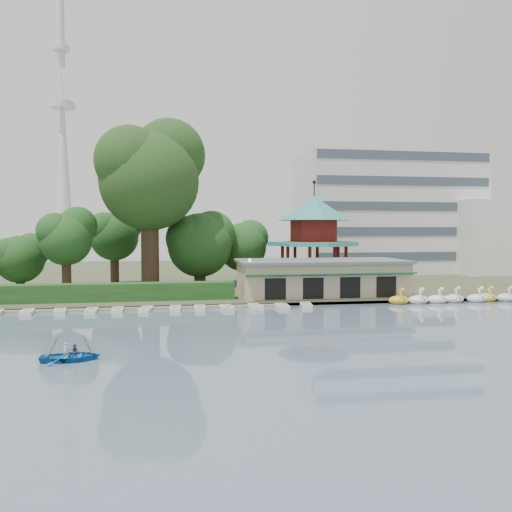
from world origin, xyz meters
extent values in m
plane|color=slate|center=(0.00, 0.00, 0.00)|extent=(220.00, 220.00, 0.00)
cube|color=#424930|center=(0.00, 52.00, 0.20)|extent=(220.00, 70.00, 0.40)
cube|color=gray|center=(0.00, 17.30, 0.15)|extent=(220.00, 0.60, 0.30)
cube|color=gray|center=(-12.00, 17.20, 0.12)|extent=(34.00, 1.60, 0.24)
cube|color=tan|center=(10.00, 22.00, 2.20)|extent=(18.00, 8.00, 3.60)
cube|color=#595B5E|center=(10.00, 22.00, 4.15)|extent=(18.60, 8.60, 0.30)
cube|color=#194C2D|center=(10.00, 17.70, 3.00)|extent=(18.00, 1.59, 0.45)
cylinder|color=tan|center=(12.00, 32.00, 1.00)|extent=(10.40, 10.40, 1.20)
cylinder|color=teal|center=(12.00, 32.00, 5.85)|extent=(12.40, 12.40, 0.50)
cylinder|color=maroon|center=(12.00, 32.00, 7.50)|extent=(6.40, 6.40, 2.80)
cone|color=teal|center=(12.00, 32.00, 10.50)|extent=(10.00, 10.00, 3.20)
cylinder|color=black|center=(12.00, 32.00, 13.00)|extent=(0.16, 0.16, 1.80)
cube|color=silver|center=(30.00, 50.00, 10.40)|extent=(30.00, 14.00, 20.00)
cube|color=silver|center=(46.00, 44.00, 6.40)|extent=(14.00, 10.00, 12.00)
cone|color=silver|center=(-42.00, 140.00, 30.00)|extent=(6.00, 6.00, 60.00)
cylinder|color=silver|center=(-42.00, 140.00, 72.00)|extent=(2.40, 2.40, 24.00)
cylinder|color=silver|center=(-42.00, 140.00, 48.00)|extent=(8.00, 8.00, 2.00)
cylinder|color=silver|center=(-42.00, 140.00, 66.00)|extent=(5.20, 5.20, 1.60)
cube|color=#214D1D|center=(-15.00, 20.50, 1.30)|extent=(30.00, 2.00, 1.80)
cylinder|color=black|center=(1.50, 19.00, 2.40)|extent=(0.12, 0.12, 4.00)
sphere|color=beige|center=(1.50, 19.00, 4.50)|extent=(0.36, 0.36, 0.36)
cylinder|color=#3A281C|center=(-9.00, 28.00, 5.62)|extent=(2.08, 2.08, 10.44)
sphere|color=#25461A|center=(-9.00, 28.00, 13.34)|extent=(11.55, 11.55, 11.55)
sphere|color=#25461A|center=(-6.69, 29.73, 16.68)|extent=(8.66, 8.66, 8.66)
sphere|color=#25461A|center=(-11.02, 26.85, 15.43)|extent=(8.08, 8.08, 8.08)
cylinder|color=#3A281C|center=(-18.00, 26.00, 2.88)|extent=(1.02, 1.02, 4.95)
sphere|color=#214D1D|center=(-18.00, 26.00, 6.54)|extent=(5.66, 5.66, 5.66)
sphere|color=#214D1D|center=(-16.87, 26.85, 8.13)|extent=(4.24, 4.24, 4.24)
sphere|color=#214D1D|center=(-18.99, 25.43, 7.53)|extent=(3.96, 3.96, 3.96)
cylinder|color=#3A281C|center=(-24.00, 30.00, 1.94)|extent=(1.00, 1.00, 3.08)
sphere|color=#214D1D|center=(-24.00, 30.00, 4.22)|extent=(5.55, 5.55, 5.55)
sphere|color=#214D1D|center=(-22.89, 30.83, 5.20)|extent=(4.16, 4.16, 4.16)
sphere|color=#214D1D|center=(-24.97, 29.45, 4.83)|extent=(3.88, 3.88, 3.88)
cylinder|color=#3A281C|center=(-3.00, 32.00, 2.54)|extent=(1.47, 1.47, 4.28)
sphere|color=#214D1D|center=(-3.00, 32.00, 5.71)|extent=(8.14, 8.14, 8.14)
sphere|color=#214D1D|center=(-1.37, 33.22, 7.08)|extent=(6.10, 6.10, 6.10)
sphere|color=#214D1D|center=(-4.42, 31.19, 6.57)|extent=(5.70, 5.70, 5.70)
cylinder|color=#3A281C|center=(3.00, 36.00, 2.37)|extent=(1.19, 1.19, 3.95)
sphere|color=#214D1D|center=(3.00, 36.00, 5.29)|extent=(6.61, 6.61, 6.61)
sphere|color=#214D1D|center=(4.32, 36.99, 6.56)|extent=(4.96, 4.96, 4.96)
sphere|color=#214D1D|center=(1.84, 35.34, 6.08)|extent=(4.63, 4.63, 4.63)
cylinder|color=#3A281C|center=(-14.00, 36.00, 2.95)|extent=(1.13, 1.13, 5.11)
sphere|color=#214D1D|center=(-14.00, 36.00, 6.74)|extent=(6.29, 6.29, 6.29)
sphere|color=#214D1D|center=(-12.74, 36.94, 8.37)|extent=(4.72, 4.72, 4.72)
sphere|color=#214D1D|center=(-15.10, 35.37, 7.76)|extent=(4.40, 4.40, 4.40)
ellipsoid|color=gold|center=(16.74, 16.56, 0.35)|extent=(2.16, 1.44, 0.99)
cylinder|color=gold|center=(16.74, 16.01, 0.90)|extent=(0.26, 0.79, 1.29)
sphere|color=gold|center=(16.74, 15.71, 1.55)|extent=(0.44, 0.44, 0.44)
ellipsoid|color=white|center=(18.86, 16.47, 0.35)|extent=(2.16, 1.44, 0.99)
cylinder|color=white|center=(18.86, 15.92, 0.90)|extent=(0.26, 0.79, 1.29)
sphere|color=white|center=(18.86, 15.62, 1.55)|extent=(0.44, 0.44, 0.44)
ellipsoid|color=white|center=(21.00, 16.44, 0.35)|extent=(2.16, 1.44, 0.99)
cylinder|color=white|center=(21.00, 15.89, 0.90)|extent=(0.26, 0.79, 1.29)
sphere|color=white|center=(21.00, 15.59, 1.55)|extent=(0.44, 0.44, 0.44)
ellipsoid|color=silver|center=(22.96, 16.63, 0.35)|extent=(2.16, 1.44, 0.99)
cylinder|color=silver|center=(22.96, 16.08, 0.90)|extent=(0.26, 0.79, 1.29)
sphere|color=silver|center=(22.96, 15.78, 1.55)|extent=(0.44, 0.44, 0.44)
ellipsoid|color=white|center=(25.49, 16.46, 0.35)|extent=(2.16, 1.44, 0.99)
cylinder|color=white|center=(25.49, 15.91, 0.90)|extent=(0.26, 0.79, 1.29)
sphere|color=white|center=(25.49, 15.61, 1.55)|extent=(0.44, 0.44, 0.44)
ellipsoid|color=gold|center=(26.90, 16.80, 0.35)|extent=(2.16, 1.44, 0.99)
cylinder|color=gold|center=(26.90, 16.25, 0.90)|extent=(0.26, 0.79, 1.29)
sphere|color=gold|center=(26.90, 15.95, 1.55)|extent=(0.44, 0.44, 0.44)
ellipsoid|color=silver|center=(28.98, 16.47, 0.35)|extent=(2.16, 1.44, 0.99)
cylinder|color=silver|center=(28.98, 15.92, 0.90)|extent=(0.26, 0.79, 1.29)
sphere|color=silver|center=(28.98, 15.62, 1.55)|extent=(0.44, 0.44, 0.44)
cube|color=silver|center=(-19.37, 15.86, 0.18)|extent=(1.22, 2.39, 0.36)
cube|color=silver|center=(-16.52, 15.80, 0.18)|extent=(1.37, 2.43, 0.36)
cube|color=silver|center=(-13.76, 15.73, 0.18)|extent=(1.05, 2.32, 0.36)
cube|color=silver|center=(-11.40, 15.79, 0.18)|extent=(1.11, 2.35, 0.36)
cube|color=silver|center=(-8.84, 15.94, 0.18)|extent=(1.34, 2.43, 0.36)
cube|color=silver|center=(-6.10, 15.85, 0.18)|extent=(1.06, 2.32, 0.36)
cube|color=silver|center=(-3.79, 15.77, 0.18)|extent=(1.09, 2.34, 0.36)
cube|color=silver|center=(-1.21, 15.65, 0.18)|extent=(1.25, 2.40, 0.36)
cube|color=silver|center=(1.60, 15.85, 0.18)|extent=(1.35, 2.43, 0.36)
cube|color=silver|center=(4.21, 15.62, 0.18)|extent=(1.10, 2.34, 0.36)
cube|color=silver|center=(6.69, 15.90, 0.18)|extent=(1.29, 2.41, 0.36)
imported|color=#1A65AE|center=(-12.15, -1.56, 0.49)|extent=(4.94, 3.66, 0.99)
imported|color=silver|center=(-12.45, -1.36, 0.57)|extent=(0.35, 0.24, 0.94)
imported|color=#363B54|center=(-11.85, -1.76, 0.55)|extent=(0.46, 0.37, 0.90)
cylinder|color=#3A281C|center=(-13.35, -1.56, 0.35)|extent=(0.94, 0.29, 2.01)
cylinder|color=#3A281C|center=(-10.95, -1.56, 0.35)|extent=(0.94, 0.29, 2.01)
camera|label=1|loc=(-6.02, -31.70, 7.64)|focal=35.00mm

